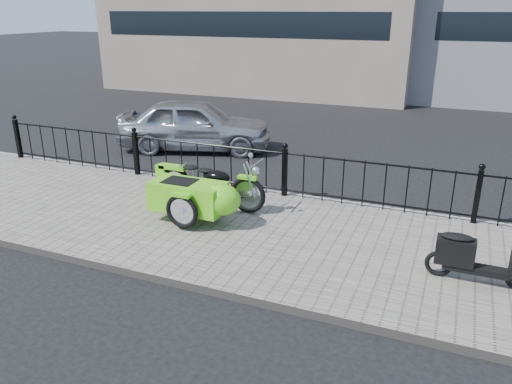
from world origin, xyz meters
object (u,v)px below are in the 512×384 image
at_px(motorcycle_sidecar, 201,194).
at_px(scooter, 473,257).
at_px(spare_tire, 184,202).
at_px(sedan_car, 195,125).

relative_size(motorcycle_sidecar, scooter, 1.63).
bearing_deg(scooter, spare_tire, 175.59).
bearing_deg(scooter, motorcycle_sidecar, 173.94).
distance_m(scooter, sedan_car, 8.54).
bearing_deg(spare_tire, sedan_car, 116.77).
bearing_deg(motorcycle_sidecar, scooter, -6.06).
distance_m(motorcycle_sidecar, sedan_car, 5.14).
height_order(motorcycle_sidecar, sedan_car, sedan_car).
height_order(motorcycle_sidecar, scooter, motorcycle_sidecar).
xyz_separation_m(scooter, sedan_car, (-6.98, 4.91, 0.20)).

